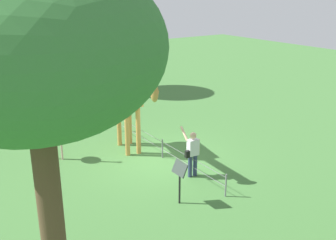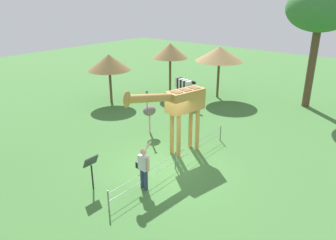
{
  "view_description": "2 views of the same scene",
  "coord_description": "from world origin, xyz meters",
  "px_view_note": "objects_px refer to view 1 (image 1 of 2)",
  "views": [
    {
      "loc": [
        11.33,
        -7.23,
        6.07
      ],
      "look_at": [
        -0.34,
        0.71,
        1.31
      ],
      "focal_mm": 42.01,
      "sensor_mm": 36.0,
      "label": 1
    },
    {
      "loc": [
        9.09,
        7.25,
        6.57
      ],
      "look_at": [
        -0.18,
        -0.3,
        1.91
      ],
      "focal_mm": 34.73,
      "sensor_mm": 36.0,
      "label": 2
    }
  ],
  "objects_px": {
    "tree_east": "(33,51)",
    "giraffe": "(130,96)",
    "info_sign": "(180,174)",
    "ostrich": "(57,130)",
    "visitor": "(192,151)"
  },
  "relations": [
    {
      "from": "tree_east",
      "to": "giraffe",
      "type": "bearing_deg",
      "value": 143.0
    },
    {
      "from": "info_sign",
      "to": "ostrich",
      "type": "bearing_deg",
      "value": -159.96
    },
    {
      "from": "visitor",
      "to": "info_sign",
      "type": "xyz_separation_m",
      "value": [
        1.2,
        -1.39,
        0.05
      ]
    },
    {
      "from": "giraffe",
      "to": "ostrich",
      "type": "bearing_deg",
      "value": -109.82
    },
    {
      "from": "giraffe",
      "to": "tree_east",
      "type": "height_order",
      "value": "tree_east"
    },
    {
      "from": "giraffe",
      "to": "tree_east",
      "type": "relative_size",
      "value": 0.59
    },
    {
      "from": "giraffe",
      "to": "visitor",
      "type": "height_order",
      "value": "giraffe"
    },
    {
      "from": "visitor",
      "to": "tree_east",
      "type": "xyz_separation_m",
      "value": [
        4.04,
        -5.96,
        4.35
      ]
    },
    {
      "from": "visitor",
      "to": "ostrich",
      "type": "height_order",
      "value": "ostrich"
    },
    {
      "from": "visitor",
      "to": "ostrich",
      "type": "distance_m",
      "value": 5.06
    },
    {
      "from": "ostrich",
      "to": "info_sign",
      "type": "bearing_deg",
      "value": 20.04
    },
    {
      "from": "ostrich",
      "to": "info_sign",
      "type": "height_order",
      "value": "ostrich"
    },
    {
      "from": "visitor",
      "to": "ostrich",
      "type": "xyz_separation_m",
      "value": [
        -3.87,
        -3.24,
        0.27
      ]
    },
    {
      "from": "ostrich",
      "to": "info_sign",
      "type": "distance_m",
      "value": 5.4
    },
    {
      "from": "ostrich",
      "to": "info_sign",
      "type": "relative_size",
      "value": 1.7
    }
  ]
}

